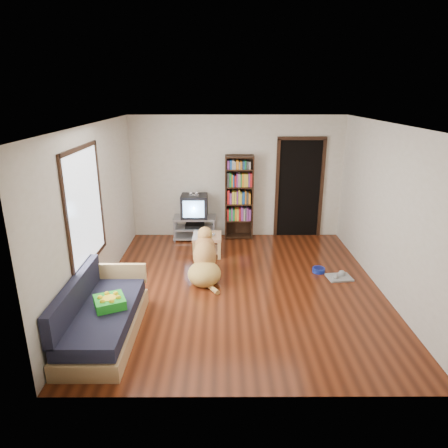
{
  "coord_description": "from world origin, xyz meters",
  "views": [
    {
      "loc": [
        -0.3,
        -5.9,
        3.05
      ],
      "look_at": [
        -0.28,
        0.56,
        0.9
      ],
      "focal_mm": 32.0,
      "sensor_mm": 36.0,
      "label": 1
    }
  ],
  "objects_px": {
    "grey_rag": "(339,277)",
    "bookshelf": "(239,193)",
    "crt_tv": "(194,206)",
    "laptop": "(207,235)",
    "coffee_table": "(207,241)",
    "green_cushion": "(110,302)",
    "dog": "(205,261)",
    "sofa": "(101,318)",
    "dog_bowl": "(319,270)",
    "tv_stand": "(195,227)"
  },
  "relations": [
    {
      "from": "green_cushion",
      "to": "bookshelf",
      "type": "distance_m",
      "value": 4.15
    },
    {
      "from": "green_cushion",
      "to": "sofa",
      "type": "relative_size",
      "value": 0.2
    },
    {
      "from": "grey_rag",
      "to": "dog",
      "type": "relative_size",
      "value": 0.37
    },
    {
      "from": "dog_bowl",
      "to": "sofa",
      "type": "height_order",
      "value": "sofa"
    },
    {
      "from": "green_cushion",
      "to": "crt_tv",
      "type": "height_order",
      "value": "crt_tv"
    },
    {
      "from": "tv_stand",
      "to": "sofa",
      "type": "distance_m",
      "value": 3.76
    },
    {
      "from": "crt_tv",
      "to": "laptop",
      "type": "bearing_deg",
      "value": -72.14
    },
    {
      "from": "grey_rag",
      "to": "crt_tv",
      "type": "xyz_separation_m",
      "value": [
        -2.6,
        1.97,
        0.73
      ]
    },
    {
      "from": "green_cushion",
      "to": "bookshelf",
      "type": "xyz_separation_m",
      "value": [
        1.8,
        3.7,
        0.52
      ]
    },
    {
      "from": "green_cushion",
      "to": "bookshelf",
      "type": "height_order",
      "value": "bookshelf"
    },
    {
      "from": "sofa",
      "to": "dog",
      "type": "distance_m",
      "value": 2.09
    },
    {
      "from": "dog_bowl",
      "to": "coffee_table",
      "type": "bearing_deg",
      "value": 157.62
    },
    {
      "from": "grey_rag",
      "to": "coffee_table",
      "type": "height_order",
      "value": "coffee_table"
    },
    {
      "from": "coffee_table",
      "to": "grey_rag",
      "type": "bearing_deg",
      "value": -25.01
    },
    {
      "from": "grey_rag",
      "to": "coffee_table",
      "type": "distance_m",
      "value": 2.56
    },
    {
      "from": "green_cushion",
      "to": "dog",
      "type": "xyz_separation_m",
      "value": [
        1.15,
        1.64,
        -0.16
      ]
    },
    {
      "from": "coffee_table",
      "to": "dog",
      "type": "relative_size",
      "value": 0.51
    },
    {
      "from": "green_cushion",
      "to": "dog_bowl",
      "type": "height_order",
      "value": "green_cushion"
    },
    {
      "from": "coffee_table",
      "to": "crt_tv",
      "type": "bearing_deg",
      "value": 108.42
    },
    {
      "from": "dog",
      "to": "green_cushion",
      "type": "bearing_deg",
      "value": -125.07
    },
    {
      "from": "sofa",
      "to": "coffee_table",
      "type": "distance_m",
      "value": 3.04
    },
    {
      "from": "grey_rag",
      "to": "bookshelf",
      "type": "height_order",
      "value": "bookshelf"
    },
    {
      "from": "grey_rag",
      "to": "dog",
      "type": "distance_m",
      "value": 2.33
    },
    {
      "from": "grey_rag",
      "to": "bookshelf",
      "type": "bearing_deg",
      "value": 128.97
    },
    {
      "from": "green_cushion",
      "to": "dog_bowl",
      "type": "xyz_separation_m",
      "value": [
        3.15,
        1.91,
        -0.44
      ]
    },
    {
      "from": "green_cushion",
      "to": "coffee_table",
      "type": "distance_m",
      "value": 2.97
    },
    {
      "from": "dog_bowl",
      "to": "bookshelf",
      "type": "distance_m",
      "value": 2.45
    },
    {
      "from": "laptop",
      "to": "dog_bowl",
      "type": "bearing_deg",
      "value": -7.11
    },
    {
      "from": "green_cushion",
      "to": "crt_tv",
      "type": "xyz_separation_m",
      "value": [
        0.85,
        3.63,
        0.26
      ]
    },
    {
      "from": "tv_stand",
      "to": "laptop",
      "type": "bearing_deg",
      "value": -71.73
    },
    {
      "from": "dog_bowl",
      "to": "bookshelf",
      "type": "height_order",
      "value": "bookshelf"
    },
    {
      "from": "bookshelf",
      "to": "tv_stand",
      "type": "bearing_deg",
      "value": -174.37
    },
    {
      "from": "green_cushion",
      "to": "laptop",
      "type": "relative_size",
      "value": 1.27
    },
    {
      "from": "laptop",
      "to": "tv_stand",
      "type": "bearing_deg",
      "value": 122.8
    },
    {
      "from": "green_cushion",
      "to": "coffee_table",
      "type": "height_order",
      "value": "green_cushion"
    },
    {
      "from": "crt_tv",
      "to": "coffee_table",
      "type": "relative_size",
      "value": 1.05
    },
    {
      "from": "bookshelf",
      "to": "sofa",
      "type": "distance_m",
      "value": 4.26
    },
    {
      "from": "coffee_table",
      "to": "laptop",
      "type": "bearing_deg",
      "value": -90.0
    },
    {
      "from": "laptop",
      "to": "grey_rag",
      "type": "bearing_deg",
      "value": -9.86
    },
    {
      "from": "sofa",
      "to": "coffee_table",
      "type": "bearing_deg",
      "value": 65.2
    },
    {
      "from": "sofa",
      "to": "dog",
      "type": "height_order",
      "value": "dog"
    },
    {
      "from": "dog_bowl",
      "to": "grey_rag",
      "type": "height_order",
      "value": "dog_bowl"
    },
    {
      "from": "grey_rag",
      "to": "crt_tv",
      "type": "relative_size",
      "value": 0.69
    },
    {
      "from": "green_cushion",
      "to": "dog_bowl",
      "type": "relative_size",
      "value": 1.66
    },
    {
      "from": "grey_rag",
      "to": "bookshelf",
      "type": "relative_size",
      "value": 0.22
    },
    {
      "from": "green_cushion",
      "to": "tv_stand",
      "type": "bearing_deg",
      "value": 52.38
    },
    {
      "from": "laptop",
      "to": "dog_bowl",
      "type": "height_order",
      "value": "laptop"
    },
    {
      "from": "grey_rag",
      "to": "crt_tv",
      "type": "bearing_deg",
      "value": 142.85
    },
    {
      "from": "laptop",
      "to": "tv_stand",
      "type": "height_order",
      "value": "tv_stand"
    },
    {
      "from": "grey_rag",
      "to": "crt_tv",
      "type": "height_order",
      "value": "crt_tv"
    }
  ]
}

